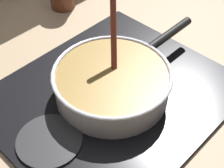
% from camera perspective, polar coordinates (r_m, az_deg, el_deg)
% --- Properties ---
extents(hob_plate, '(0.56, 0.48, 0.01)m').
position_cam_1_polar(hob_plate, '(0.83, 0.00, -1.97)').
color(hob_plate, black).
rests_on(hob_plate, ground).
extents(burner_ring, '(0.17, 0.17, 0.01)m').
position_cam_1_polar(burner_ring, '(0.83, 0.00, -1.49)').
color(burner_ring, '#592D0C').
rests_on(burner_ring, hob_plate).
extents(spare_burner, '(0.14, 0.14, 0.01)m').
position_cam_1_polar(spare_burner, '(0.75, -10.49, -9.32)').
color(spare_burner, '#262628').
rests_on(spare_burner, hob_plate).
extents(cooking_pan, '(0.45, 0.28, 0.30)m').
position_cam_1_polar(cooking_pan, '(0.80, 0.08, 0.36)').
color(cooking_pan, silver).
rests_on(cooking_pan, hob_plate).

